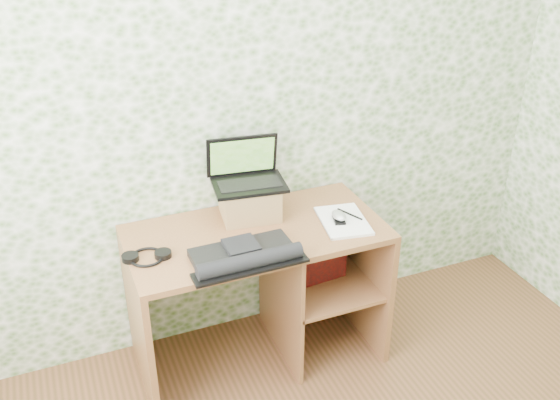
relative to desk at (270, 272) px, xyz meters
name	(u,v)px	position (x,y,z in m)	size (l,w,h in m)	color
wall_back	(231,97)	(-0.08, 0.28, 0.82)	(3.50, 3.50, 0.00)	white
desk	(270,272)	(0.00, 0.00, 0.00)	(1.20, 0.60, 0.75)	brown
riser	(250,201)	(-0.06, 0.12, 0.35)	(0.27, 0.22, 0.16)	brown
laptop	(246,173)	(-0.06, 0.15, 0.48)	(0.37, 0.28, 0.23)	black
keyboard	(245,256)	(-0.21, -0.24, 0.29)	(0.51, 0.26, 0.07)	black
headphones	(147,257)	(-0.60, -0.07, 0.28)	(0.21, 0.18, 0.03)	black
notepad	(343,221)	(0.33, -0.11, 0.28)	(0.21, 0.30, 0.01)	white
mouse	(339,217)	(0.31, -0.11, 0.30)	(0.06, 0.10, 0.03)	silver
pen	(350,214)	(0.38, -0.08, 0.29)	(0.01, 0.01, 0.15)	black
red_box	(322,254)	(0.27, -0.03, 0.06)	(0.24, 0.08, 0.29)	maroon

